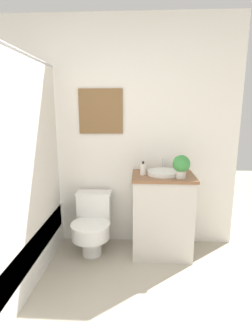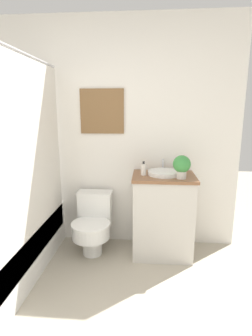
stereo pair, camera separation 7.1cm
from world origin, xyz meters
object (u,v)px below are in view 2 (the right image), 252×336
sink (164,173)px  soap_bottle (144,169)px  potted_plant (182,165)px  toilet (93,223)px

sink → soap_bottle: (-0.21, -0.03, 0.04)m
soap_bottle → potted_plant: potted_plant is taller
toilet → sink: size_ratio=1.74×
soap_bottle → toilet: bearing=-178.9°
sink → potted_plant: bearing=-40.4°
toilet → potted_plant: 1.14m
toilet → soap_bottle: size_ratio=4.50×
sink → potted_plant: 0.24m
sink → soap_bottle: 0.22m
toilet → soap_bottle: (0.54, 0.01, 0.60)m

